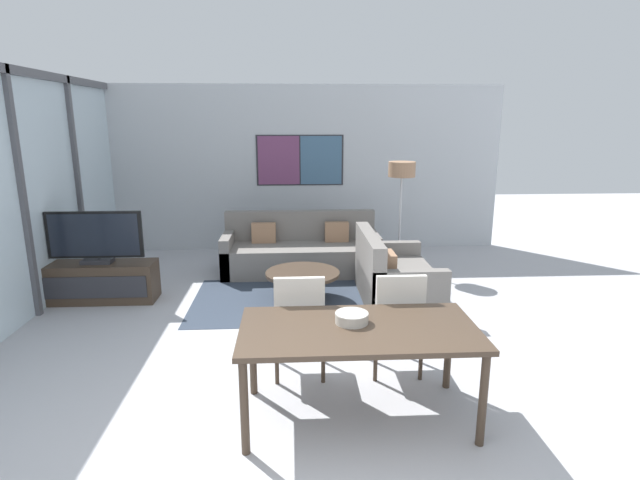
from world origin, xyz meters
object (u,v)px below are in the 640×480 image
Objects in this scene: tv_console at (100,282)px; floor_lamp at (402,176)px; sofa_main at (301,252)px; television at (95,238)px; sofa_side at (391,279)px; dining_chair_left at (299,320)px; dining_chair_centre at (397,318)px; fruit_bowl at (352,317)px; coffee_table at (303,279)px; dining_table at (359,336)px.

floor_lamp is (4.04, 1.13, 1.17)m from tv_console.
television is at bearing -155.75° from sofa_main.
dining_chair_left is (-1.18, -1.84, 0.26)m from sofa_side.
dining_chair_centre is 3.79× the size of fruit_bowl.
coffee_table is 0.53× the size of dining_table.
floor_lamp reaches higher than dining_chair_left.
television is 2.84m from sofa_main.
dining_chair_left is 1.00× the size of dining_chair_centre.
dining_chair_left reaches higher than coffee_table.
tv_console reaches higher than coffee_table.
floor_lamp is at bearing 15.66° from tv_console.
tv_console is at bearing -155.73° from sofa_main.
sofa_main is 1.30× the size of dining_table.
floor_lamp is (0.39, 1.35, 1.14)m from sofa_side.
sofa_main is at bearing 103.77° from dining_chair_centre.
dining_table is 4.07m from floor_lamp.
television is at bearing 137.52° from fruit_bowl.
dining_chair_centre is at bearing 50.09° from fruit_bowl.
sofa_side is at bearing -3.35° from tv_console.
television is 4.23m from floor_lamp.
tv_console is 2.79m from sofa_main.
dining_chair_left reaches higher than tv_console.
coffee_table is 0.57× the size of floor_lamp.
dining_chair_left reaches higher than sofa_main.
television reaches higher than coffee_table.
television is (0.00, 0.00, 0.57)m from tv_console.
television reaches higher than fruit_bowl.
television reaches higher than dining_chair_left.
television is 1.20× the size of dining_chair_centre.
fruit_bowl is at bearing -55.56° from dining_chair_left.
dining_chair_centre is at bearing 0.02° from dining_chair_left.
dining_chair_centre reaches higher than sofa_side.
coffee_table is (2.55, -0.13, 0.03)m from tv_console.
sofa_main is 1.56× the size of sofa_side.
tv_console is 1.49× the size of coffee_table.
sofa_main is 1.27m from coffee_table.
tv_console is 3.99m from dining_table.
tv_console is 0.79× the size of dining_table.
sofa_side is (3.65, -0.21, -0.54)m from television.
sofa_side is 1.80m from floor_lamp.
coffee_table is 0.97× the size of dining_chair_left.
television is 3.88m from fruit_bowl.
floor_lamp is (4.04, 1.13, 0.60)m from television.
sofa_side reaches higher than fruit_bowl.
dining_chair_left is (-0.43, 0.65, -0.13)m from dining_table.
coffee_table is at bearing -2.85° from tv_console.
dining_table is 0.15m from fruit_bowl.
sofa_main is 2.45× the size of coffee_table.
tv_console is 0.57m from television.
dining_table reaches higher than tv_console.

